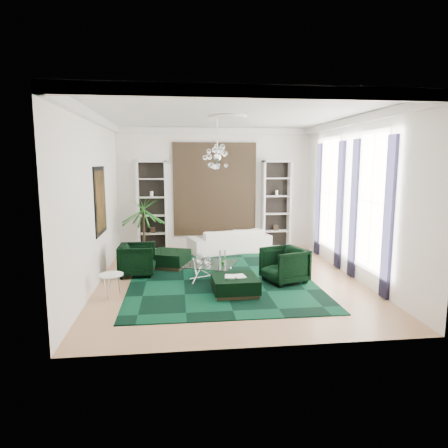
{
  "coord_description": "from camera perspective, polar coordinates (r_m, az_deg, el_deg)",
  "views": [
    {
      "loc": [
        -1.19,
        -9.03,
        2.75
      ],
      "look_at": [
        -0.06,
        0.5,
        1.26
      ],
      "focal_mm": 32.0,
      "sensor_mm": 36.0,
      "label": 1
    }
  ],
  "objects": [
    {
      "name": "palm",
      "position": [
        11.81,
        -11.43,
        0.81
      ],
      "size": [
        1.53,
        1.53,
        2.27
      ],
      "primitive_type": null,
      "rotation": [
        0.0,
        0.0,
        0.08
      ],
      "color": "#1F691F",
      "rests_on": "floor"
    },
    {
      "name": "wall_left",
      "position": [
        9.25,
        -18.12,
        3.14
      ],
      "size": [
        0.02,
        7.0,
        3.8
      ],
      "primitive_type": "cube",
      "color": "white",
      "rests_on": "ground"
    },
    {
      "name": "wall_right",
      "position": [
        9.99,
        18.14,
        3.53
      ],
      "size": [
        0.02,
        7.0,
        3.8
      ],
      "primitive_type": "cube",
      "color": "white",
      "rests_on": "ground"
    },
    {
      "name": "table_plant",
      "position": [
        9.27,
        -0.06,
        -5.29
      ],
      "size": [
        0.12,
        0.1,
        0.22
      ],
      "primitive_type": "imported",
      "rotation": [
        0.0,
        0.0,
        -0.0
      ],
      "color": "#1F691F",
      "rests_on": "coffee_table"
    },
    {
      "name": "ottoman_side",
      "position": [
        10.68,
        -7.88,
        -5.0
      ],
      "size": [
        1.21,
        1.21,
        0.42
      ],
      "primitive_type": "cube",
      "rotation": [
        0.0,
        0.0,
        -0.36
      ],
      "color": "black",
      "rests_on": "floor"
    },
    {
      "name": "curtain_far_b",
      "position": [
        12.09,
        13.33,
        3.4
      ],
      "size": [
        0.07,
        0.3,
        3.25
      ],
      "primitive_type": "cube",
      "color": "black",
      "rests_on": "floor"
    },
    {
      "name": "painting",
      "position": [
        9.84,
        -17.2,
        3.2
      ],
      "size": [
        0.04,
        1.3,
        1.6
      ],
      "primitive_type": "cube",
      "color": "black",
      "rests_on": "wall_left"
    },
    {
      "name": "wall_back",
      "position": [
        12.62,
        -1.35,
        4.99
      ],
      "size": [
        6.0,
        0.02,
        3.8
      ],
      "primitive_type": "cube",
      "color": "white",
      "rests_on": "ground"
    },
    {
      "name": "window_near",
      "position": [
        9.18,
        20.37,
        2.98
      ],
      "size": [
        0.03,
        1.1,
        2.9
      ],
      "primitive_type": "cube",
      "color": "white",
      "rests_on": "wall_right"
    },
    {
      "name": "coffee_table",
      "position": [
        9.54,
        -1.86,
        -6.73
      ],
      "size": [
        1.43,
        1.43,
        0.38
      ],
      "primitive_type": null,
      "rotation": [
        0.0,
        0.0,
        -0.39
      ],
      "color": "white",
      "rests_on": "floor"
    },
    {
      "name": "ceiling",
      "position": [
        9.17,
        0.75,
        15.49
      ],
      "size": [
        6.0,
        7.0,
        0.02
      ],
      "primitive_type": "cube",
      "color": "white",
      "rests_on": "ground"
    },
    {
      "name": "chandelier",
      "position": [
        9.39,
        -0.96,
        9.46
      ],
      "size": [
        0.83,
        0.83,
        0.66
      ],
      "primitive_type": null,
      "rotation": [
        0.0,
        0.0,
        -0.15
      ],
      "color": "white",
      "rests_on": "ceiling"
    },
    {
      "name": "ottoman_front",
      "position": [
        8.48,
        1.56,
        -8.75
      ],
      "size": [
        0.95,
        0.95,
        0.37
      ],
      "primitive_type": "cube",
      "rotation": [
        0.0,
        0.0,
        0.02
      ],
      "color": "black",
      "rests_on": "floor"
    },
    {
      "name": "armchair_left",
      "position": [
        9.99,
        -12.28,
        -5.01
      ],
      "size": [
        0.87,
        0.85,
        0.78
      ],
      "primitive_type": "imported",
      "rotation": [
        0.0,
        0.0,
        1.56
      ],
      "color": "black",
      "rests_on": "floor"
    },
    {
      "name": "curtain_near_b",
      "position": [
        9.89,
        18.07,
        2.02
      ],
      "size": [
        0.07,
        0.3,
        3.25
      ],
      "primitive_type": "cube",
      "color": "black",
      "rests_on": "floor"
    },
    {
      "name": "armchair_right",
      "position": [
        9.31,
        8.62,
        -5.84
      ],
      "size": [
        1.12,
        1.11,
        0.81
      ],
      "primitive_type": "imported",
      "rotation": [
        0.0,
        0.0,
        -1.24
      ],
      "color": "black",
      "rests_on": "floor"
    },
    {
      "name": "tapestry",
      "position": [
        12.57,
        -1.33,
        4.98
      ],
      "size": [
        2.5,
        0.06,
        2.8
      ],
      "primitive_type": "cube",
      "color": "black",
      "rests_on": "wall_back"
    },
    {
      "name": "rug",
      "position": [
        9.52,
        -0.46,
        -7.89
      ],
      "size": [
        4.2,
        5.0,
        0.02
      ],
      "primitive_type": "cube",
      "color": "black",
      "rests_on": "floor"
    },
    {
      "name": "window_far",
      "position": [
        11.36,
        14.88,
        4.27
      ],
      "size": [
        0.03,
        1.1,
        2.9
      ],
      "primitive_type": "cube",
      "color": "white",
      "rests_on": "wall_right"
    },
    {
      "name": "book",
      "position": [
        8.42,
        1.57,
        -7.44
      ],
      "size": [
        0.44,
        0.29,
        0.03
      ],
      "primitive_type": "cube",
      "color": "white",
      "rests_on": "ottoman_front"
    },
    {
      "name": "wall_front",
      "position": [
        5.71,
        5.31,
        0.24
      ],
      "size": [
        6.0,
        0.02,
        3.8
      ],
      "primitive_type": "cube",
      "color": "white",
      "rests_on": "ground"
    },
    {
      "name": "curtain_near_a",
      "position": [
        8.51,
        22.45,
        0.74
      ],
      "size": [
        0.07,
        0.3,
        3.25
      ],
      "primitive_type": "cube",
      "color": "black",
      "rests_on": "floor"
    },
    {
      "name": "floor",
      "position": [
        9.52,
        0.71,
        -8.01
      ],
      "size": [
        6.0,
        7.0,
        0.02
      ],
      "primitive_type": "cube",
      "color": "tan",
      "rests_on": "ground"
    },
    {
      "name": "shelving_right",
      "position": [
        12.8,
        7.48,
        2.73
      ],
      "size": [
        0.9,
        0.38,
        2.8
      ],
      "primitive_type": null,
      "color": "white",
      "rests_on": "floor"
    },
    {
      "name": "side_table",
      "position": [
        8.57,
        -15.77,
        -8.52
      ],
      "size": [
        0.57,
        0.57,
        0.48
      ],
      "primitive_type": "cylinder",
      "rotation": [
        0.0,
        0.0,
        -0.15
      ],
      "color": "white",
      "rests_on": "floor"
    },
    {
      "name": "sofa",
      "position": [
        12.27,
        0.82,
        -2.37
      ],
      "size": [
        2.65,
        1.6,
        0.72
      ],
      "primitive_type": "imported",
      "rotation": [
        0.0,
        0.0,
        3.42
      ],
      "color": "white",
      "rests_on": "floor"
    },
    {
      "name": "ceiling_medallion",
      "position": [
        9.46,
        0.51,
        15.04
      ],
      "size": [
        0.9,
        0.9,
        0.05
      ],
      "primitive_type": "cylinder",
      "color": "white",
      "rests_on": "ceiling"
    },
    {
      "name": "shelving_left",
      "position": [
        12.44,
        -10.24,
        2.48
      ],
      "size": [
        0.9,
        0.38,
        2.8
      ],
      "primitive_type": null,
      "color": "white",
      "rests_on": "floor"
    },
    {
      "name": "curtain_far_a",
      "position": [
        10.65,
        16.19,
        2.57
      ],
      "size": [
        0.07,
        0.3,
        3.25
      ],
      "primitive_type": "cube",
      "color": "black",
      "rests_on": "floor"
    },
    {
      "name": "crown_molding",
      "position": [
        9.16,
        0.75,
        14.8
      ],
      "size": [
        6.0,
        7.0,
        0.18
      ],
      "primitive_type": null,
      "color": "white",
      "rests_on": "ceiling"
    }
  ]
}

